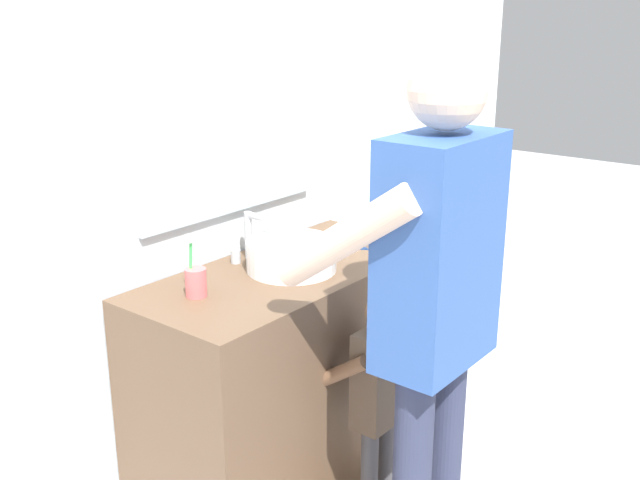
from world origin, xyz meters
TOP-DOWN VIEW (x-y plane):
  - back_wall at (0.00, 0.62)m, footprint 4.40×0.10m
  - vanity_cabinet at (0.00, 0.30)m, footprint 1.20×0.54m
  - sink_basin at (0.00, 0.28)m, footprint 0.32×0.32m
  - faucet at (0.00, 0.48)m, footprint 0.18×0.14m
  - toothbrush_cup at (-0.38, 0.36)m, footprint 0.07×0.07m
  - child_toddler at (0.00, -0.10)m, footprint 0.27×0.27m
  - adult_parent at (-0.12, -0.37)m, footprint 0.52×0.55m

SIDE VIEW (x-z plane):
  - vanity_cabinet at x=0.00m, z-range 0.00..0.87m
  - child_toddler at x=0.00m, z-range 0.08..0.95m
  - toothbrush_cup at x=-0.38m, z-range 0.82..1.03m
  - sink_basin at x=0.00m, z-range 0.87..0.98m
  - faucet at x=0.00m, z-range 0.86..1.04m
  - adult_parent at x=-0.12m, z-range 0.17..1.84m
  - back_wall at x=0.00m, z-range 0.00..2.70m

